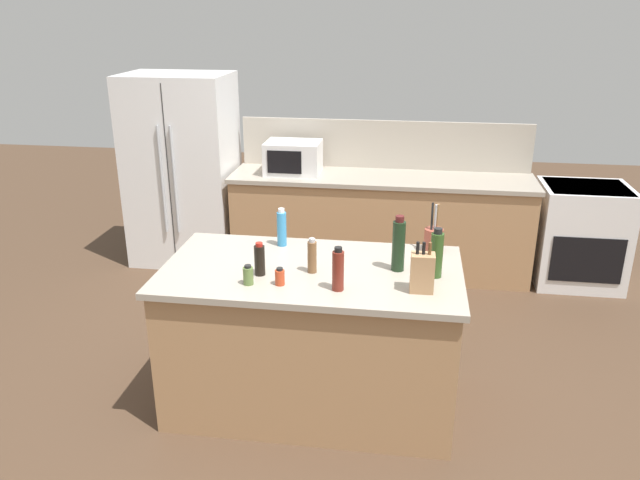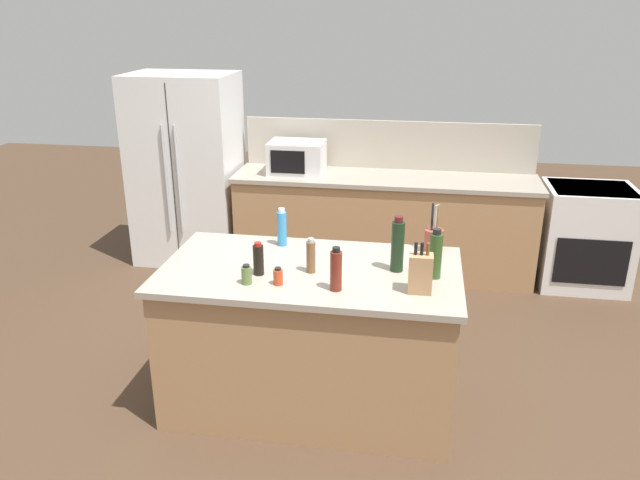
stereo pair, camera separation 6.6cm
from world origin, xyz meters
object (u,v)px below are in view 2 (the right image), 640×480
knife_block (420,273)px  wine_bottle (398,245)px  utensil_crock (434,240)px  range_oven (585,236)px  soy_sauce_bottle (258,259)px  spice_jar_oregano (247,275)px  refrigerator (187,169)px  dish_soap_bottle (282,228)px  olive_oil_bottle (435,255)px  microwave (297,157)px  pepper_grinder (311,256)px  vinegar_bottle (336,270)px  spice_jar_paprika (278,277)px

knife_block → wine_bottle: size_ratio=0.85×
utensil_crock → range_oven: bearing=52.4°
soy_sauce_bottle → range_oven: bearing=44.2°
spice_jar_oregano → wine_bottle: (0.83, 0.33, 0.11)m
spice_jar_oregano → soy_sauce_bottle: bearing=76.3°
refrigerator → wine_bottle: 3.08m
dish_soap_bottle → olive_oil_bottle: size_ratio=0.85×
microwave → olive_oil_bottle: olive_oil_bottle is taller
knife_block → dish_soap_bottle: (-0.91, 0.57, 0.01)m
range_oven → utensil_crock: bearing=-127.6°
soy_sauce_bottle → wine_bottle: (0.80, 0.19, 0.07)m
microwave → wine_bottle: wine_bottle is taller
dish_soap_bottle → olive_oil_bottle: (0.99, -0.36, 0.02)m
pepper_grinder → spice_jar_oregano: (-0.33, -0.22, -0.05)m
olive_oil_bottle → knife_block: bearing=-111.0°
soy_sauce_bottle → pepper_grinder: pepper_grinder is taller
dish_soap_bottle → pepper_grinder: (0.27, -0.40, -0.02)m
knife_block → dish_soap_bottle: bearing=146.6°
pepper_grinder → olive_oil_bottle: 0.72m
knife_block → soy_sauce_bottle: (-0.94, 0.09, -0.02)m
knife_block → spice_jar_oregano: size_ratio=2.48×
utensil_crock → vinegar_bottle: size_ratio=1.26×
pepper_grinder → spice_jar_paprika: bearing=-127.0°
utensil_crock → pepper_grinder: size_ratio=1.50×
spice_jar_oregano → olive_oil_bottle: bearing=14.1°
utensil_crock → olive_oil_bottle: bearing=-89.3°
range_oven → spice_jar_paprika: (-2.26, -2.46, 0.52)m
spice_jar_oregano → olive_oil_bottle: size_ratio=0.39×
pepper_grinder → wine_bottle: (0.50, 0.11, 0.06)m
refrigerator → utensil_crock: (2.37, -1.86, 0.11)m
dish_soap_bottle → soy_sauce_bottle: bearing=-93.7°
vinegar_bottle → olive_oil_bottle: 0.60m
spice_jar_oregano → wine_bottle: size_ratio=0.34×
utensil_crock → spice_jar_paprika: utensil_crock is taller
vinegar_bottle → olive_oil_bottle: size_ratio=0.85×
microwave → knife_block: microwave is taller
spice_jar_oregano → olive_oil_bottle: 1.09m
utensil_crock → vinegar_bottle: utensil_crock is taller
vinegar_bottle → knife_block: bearing=6.5°
soy_sauce_bottle → vinegar_bottle: bearing=-16.2°
pepper_grinder → spice_jar_oregano: 0.40m
knife_block → utensil_crock: utensil_crock is taller
vinegar_bottle → wine_bottle: size_ratio=0.75×
refrigerator → utensil_crock: bearing=-38.1°
pepper_grinder → knife_block: bearing=-14.7°
range_oven → wine_bottle: wine_bottle is taller
pepper_grinder → microwave: bearing=103.5°
refrigerator → spice_jar_paprika: bearing=-59.2°
soy_sauce_bottle → knife_block: bearing=-5.3°
refrigerator → vinegar_bottle: size_ratio=7.18×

